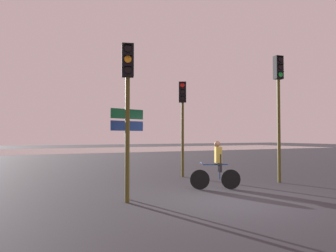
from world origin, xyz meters
name	(u,v)px	position (x,y,z in m)	size (l,w,h in m)	color
ground_plane	(234,201)	(0.00, 0.00, 0.00)	(120.00, 120.00, 0.00)	#28282D
water_strip	(55,151)	(0.00, 34.34, 0.00)	(80.00, 16.00, 0.01)	gray
traffic_light_center	(183,110)	(1.34, 5.26, 2.90)	(0.40, 0.42, 4.16)	#4C4719
traffic_light_near_right	(279,95)	(3.80, 2.07, 3.36)	(0.35, 0.37, 4.88)	#4C4719
traffic_light_near_left	(128,92)	(-2.68, 1.13, 2.98)	(0.38, 0.40, 4.28)	#4C4719
direction_sign_post	(127,136)	(-2.52, 1.64, 1.79)	(1.07, 0.32, 2.60)	slate
cyclist	(217,165)	(0.75, 1.85, 0.82)	(1.59, 0.76, 1.62)	black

